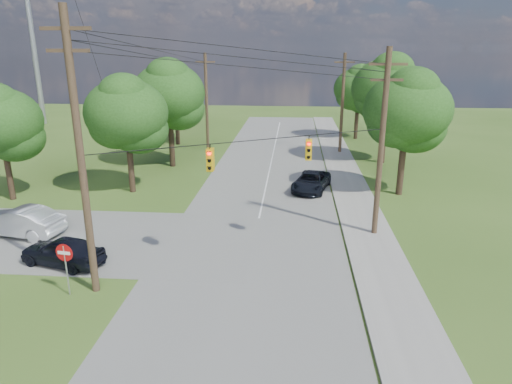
# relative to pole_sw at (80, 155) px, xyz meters

# --- Properties ---
(ground) EXTENTS (140.00, 140.00, 0.00)m
(ground) POSITION_rel_pole_sw_xyz_m (4.60, -0.40, -6.23)
(ground) COLOR #38551C
(ground) RESTS_ON ground
(main_road) EXTENTS (10.00, 100.00, 0.03)m
(main_road) POSITION_rel_pole_sw_xyz_m (6.60, 4.60, -6.21)
(main_road) COLOR gray
(main_road) RESTS_ON ground
(sidewalk_east) EXTENTS (2.60, 100.00, 0.12)m
(sidewalk_east) POSITION_rel_pole_sw_xyz_m (13.30, 4.60, -6.17)
(sidewalk_east) COLOR #A09D96
(sidewalk_east) RESTS_ON ground
(pole_sw) EXTENTS (2.00, 0.32, 12.00)m
(pole_sw) POSITION_rel_pole_sw_xyz_m (0.00, 0.00, 0.00)
(pole_sw) COLOR #4E3A28
(pole_sw) RESTS_ON ground
(pole_ne) EXTENTS (2.00, 0.32, 10.50)m
(pole_ne) POSITION_rel_pole_sw_xyz_m (13.50, 7.60, -0.76)
(pole_ne) COLOR #4E3A28
(pole_ne) RESTS_ON ground
(pole_north_e) EXTENTS (2.00, 0.32, 10.00)m
(pole_north_e) POSITION_rel_pole_sw_xyz_m (13.50, 29.60, -1.10)
(pole_north_e) COLOR #4E3A28
(pole_north_e) RESTS_ON ground
(pole_north_w) EXTENTS (2.00, 0.32, 10.00)m
(pole_north_w) POSITION_rel_pole_sw_xyz_m (-0.40, 29.60, -1.10)
(pole_north_w) COLOR #4E3A28
(pole_north_w) RESTS_ON ground
(power_lines) EXTENTS (13.93, 29.62, 4.93)m
(power_lines) POSITION_rel_pole_sw_xyz_m (6.10, 11.14, 2.93)
(power_lines) COLOR black
(power_lines) RESTS_ON ground
(traffic_signals) EXTENTS (4.91, 3.27, 1.05)m
(traffic_signals) POSITION_rel_pole_sw_xyz_m (7.15, 4.03, -0.73)
(traffic_signals) COLOR gold
(traffic_signals) RESTS_ON ground
(tree_w_near) EXTENTS (6.00, 6.00, 8.40)m
(tree_w_near) POSITION_rel_pole_sw_xyz_m (-3.40, 14.60, -0.30)
(tree_w_near) COLOR #3F2D1F
(tree_w_near) RESTS_ON ground
(tree_w_mid) EXTENTS (6.40, 6.40, 9.22)m
(tree_w_mid) POSITION_rel_pole_sw_xyz_m (-2.40, 22.60, 0.35)
(tree_w_mid) COLOR #3F2D1F
(tree_w_mid) RESTS_ON ground
(tree_w_far) EXTENTS (6.00, 6.00, 8.73)m
(tree_w_far) POSITION_rel_pole_sw_xyz_m (-4.40, 32.60, 0.02)
(tree_w_far) COLOR #3F2D1F
(tree_w_far) RESTS_ON ground
(tree_e_near) EXTENTS (6.20, 6.20, 8.81)m
(tree_e_near) POSITION_rel_pole_sw_xyz_m (16.60, 15.60, 0.02)
(tree_e_near) COLOR #3F2D1F
(tree_e_near) RESTS_ON ground
(tree_e_mid) EXTENTS (6.60, 6.60, 9.64)m
(tree_e_mid) POSITION_rel_pole_sw_xyz_m (17.10, 25.60, 0.68)
(tree_e_mid) COLOR #3F2D1F
(tree_e_mid) RESTS_ON ground
(tree_e_far) EXTENTS (5.80, 5.80, 8.32)m
(tree_e_far) POSITION_rel_pole_sw_xyz_m (16.10, 37.60, -0.31)
(tree_e_far) COLOR #3F2D1F
(tree_e_far) RESTS_ON ground
(tree_cross_n) EXTENTS (5.60, 5.60, 7.91)m
(tree_cross_n) POSITION_rel_pole_sw_xyz_m (-11.40, 12.10, -0.63)
(tree_cross_n) COLOR #3F2D1F
(tree_cross_n) RESTS_ON ground
(car_cross_dark) EXTENTS (4.59, 2.77, 1.46)m
(car_cross_dark) POSITION_rel_pole_sw_xyz_m (-2.63, 2.30, -5.46)
(car_cross_dark) COLOR black
(car_cross_dark) RESTS_ON cross_road
(car_cross_silver) EXTENTS (5.33, 2.63, 1.68)m
(car_cross_silver) POSITION_rel_pole_sw_xyz_m (-6.95, 5.73, -5.35)
(car_cross_silver) COLOR silver
(car_cross_silver) RESTS_ON cross_road
(car_main_north) EXTENTS (3.45, 5.36, 1.38)m
(car_main_north) POSITION_rel_pole_sw_xyz_m (10.10, 16.00, -5.51)
(car_main_north) COLOR black
(car_main_north) RESTS_ON main_road
(do_not_enter_sign) EXTENTS (0.80, 0.15, 2.42)m
(do_not_enter_sign) POSITION_rel_pole_sw_xyz_m (-1.01, -0.46, -4.47)
(do_not_enter_sign) COLOR #999C9F
(do_not_enter_sign) RESTS_ON ground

